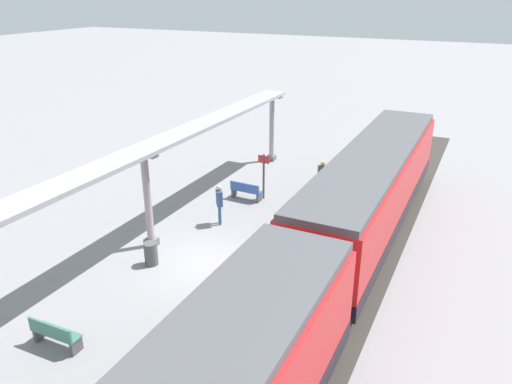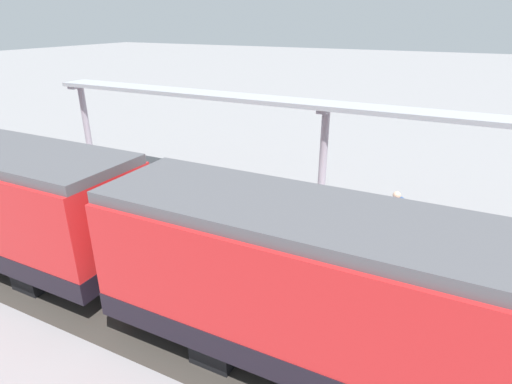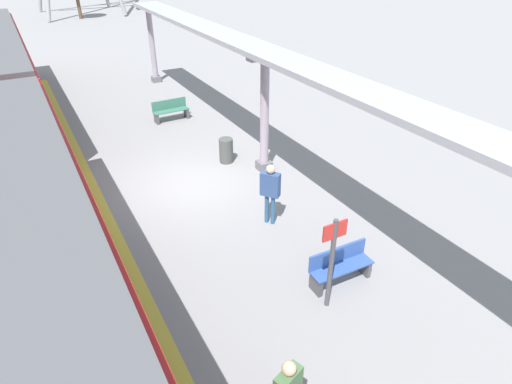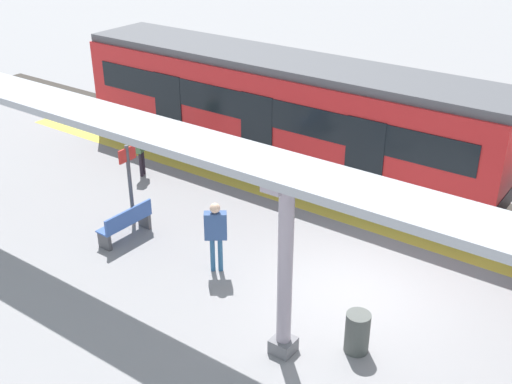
# 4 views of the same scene
# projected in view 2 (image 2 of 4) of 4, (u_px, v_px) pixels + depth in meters

# --- Properties ---
(ground_plane) EXTENTS (176.00, 176.00, 0.00)m
(ground_plane) POSITION_uv_depth(u_px,v_px,m) (288.00, 238.00, 13.37)
(ground_plane) COLOR gray
(tactile_edge_strip) EXTENTS (0.51, 29.46, 0.01)m
(tactile_edge_strip) POSITION_uv_depth(u_px,v_px,m) (248.00, 284.00, 11.07)
(tactile_edge_strip) COLOR gold
(tactile_edge_strip) RESTS_ON ground
(trackbed) EXTENTS (3.20, 41.46, 0.01)m
(trackbed) POSITION_uv_depth(u_px,v_px,m) (211.00, 327.00, 9.54)
(trackbed) COLOR #38332D
(trackbed) RESTS_ON ground
(train_near_carriage) EXTENTS (2.65, 13.94, 3.48)m
(train_near_carriage) POSITION_uv_depth(u_px,v_px,m) (471.00, 333.00, 6.75)
(train_near_carriage) COLOR red
(train_near_carriage) RESTS_ON ground
(canopy_pillar_second) EXTENTS (1.10, 0.44, 3.77)m
(canopy_pillar_second) POSITION_uv_depth(u_px,v_px,m) (323.00, 160.00, 14.69)
(canopy_pillar_second) COLOR slate
(canopy_pillar_second) RESTS_ON ground
(canopy_pillar_third) EXTENTS (1.10, 0.44, 3.77)m
(canopy_pillar_third) POSITION_uv_depth(u_px,v_px,m) (86.00, 125.00, 19.46)
(canopy_pillar_third) COLOR slate
(canopy_pillar_third) RESTS_ON ground
(canopy_beam) EXTENTS (1.20, 23.64, 0.16)m
(canopy_beam) POSITION_uv_depth(u_px,v_px,m) (322.00, 105.00, 14.01)
(canopy_beam) COLOR #A8AAB2
(canopy_beam) RESTS_ON canopy_pillar_nearest
(bench_near_end) EXTENTS (1.51, 0.48, 0.86)m
(bench_near_end) POSITION_uv_depth(u_px,v_px,m) (172.00, 183.00, 16.70)
(bench_near_end) COLOR #3D7561
(bench_near_end) RESTS_ON ground
(bench_mid_platform) EXTENTS (1.51, 0.48, 0.86)m
(bench_mid_platform) POSITION_uv_depth(u_px,v_px,m) (491.00, 248.00, 11.94)
(bench_mid_platform) COLOR #3658A2
(bench_mid_platform) RESTS_ON ground
(trash_bin) EXTENTS (0.48, 0.48, 0.86)m
(trash_bin) POSITION_uv_depth(u_px,v_px,m) (283.00, 201.00, 15.03)
(trash_bin) COLOR #484D4A
(trash_bin) RESTS_ON ground
(passenger_by_the_benches) EXTENTS (0.49, 0.55, 1.77)m
(passenger_by_the_benches) POSITION_uv_depth(u_px,v_px,m) (394.00, 212.00, 12.67)
(passenger_by_the_benches) COLOR #2C5B86
(passenger_by_the_benches) RESTS_ON ground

